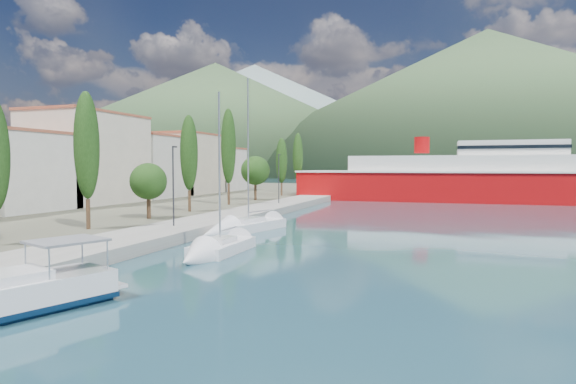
% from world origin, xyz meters
% --- Properties ---
extents(ground, '(1400.00, 1400.00, 0.00)m').
position_xyz_m(ground, '(0.00, 120.00, 0.00)').
color(ground, '#214552').
extents(quay, '(5.00, 88.00, 0.80)m').
position_xyz_m(quay, '(-9.00, 26.00, 0.40)').
color(quay, gray).
rests_on(quay, ground).
extents(land_strip, '(70.00, 148.00, 0.70)m').
position_xyz_m(land_strip, '(-47.00, 36.00, 0.35)').
color(land_strip, '#565644').
rests_on(land_strip, ground).
extents(hills_far, '(1480.00, 900.00, 180.00)m').
position_xyz_m(hills_far, '(138.59, 618.73, 77.39)').
color(hills_far, gray).
rests_on(hills_far, ground).
extents(town_buildings, '(9.20, 69.20, 11.30)m').
position_xyz_m(town_buildings, '(-32.00, 36.91, 5.57)').
color(town_buildings, beige).
rests_on(town_buildings, land_strip).
extents(tree_row, '(3.98, 61.91, 11.60)m').
position_xyz_m(tree_row, '(-14.33, 33.16, 5.91)').
color(tree_row, '#47301E').
rests_on(tree_row, land_strip).
extents(lamp_posts, '(0.15, 44.31, 6.06)m').
position_xyz_m(lamp_posts, '(-9.00, 15.03, 4.08)').
color(lamp_posts, '#2D2D33').
rests_on(lamp_posts, quay).
extents(sailboat_near, '(2.22, 7.41, 10.65)m').
position_xyz_m(sailboat_near, '(-2.43, 6.63, 0.29)').
color(sailboat_near, silver).
rests_on(sailboat_near, ground).
extents(sailboat_mid, '(4.67, 9.68, 13.48)m').
position_xyz_m(sailboat_mid, '(-5.27, 16.40, 0.32)').
color(sailboat_mid, silver).
rests_on(sailboat_mid, ground).
extents(ferry, '(52.98, 11.53, 10.51)m').
position_xyz_m(ferry, '(14.39, 60.53, 3.20)').
color(ferry, '#A9090B').
rests_on(ferry, ground).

